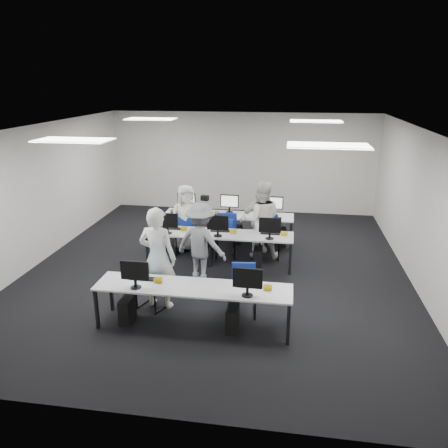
% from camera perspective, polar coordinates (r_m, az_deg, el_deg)
% --- Properties ---
extents(room, '(9.00, 9.02, 3.00)m').
position_cam_1_polar(room, '(9.07, -0.85, 2.95)').
color(room, black).
rests_on(room, ground).
extents(ceiling_panels, '(5.20, 4.60, 0.02)m').
position_cam_1_polar(ceiling_panels, '(8.79, -0.90, 12.32)').
color(ceiling_panels, white).
rests_on(ceiling_panels, room).
extents(desk_front, '(3.20, 0.70, 0.73)m').
position_cam_1_polar(desk_front, '(7.16, -4.06, -8.50)').
color(desk_front, silver).
rests_on(desk_front, ground).
extents(desk_mid, '(3.20, 0.70, 0.73)m').
position_cam_1_polar(desk_mid, '(9.50, -0.63, -1.50)').
color(desk_mid, silver).
rests_on(desk_mid, ground).
extents(desk_back, '(3.20, 0.70, 0.73)m').
position_cam_1_polar(desk_back, '(10.82, 0.58, 0.99)').
color(desk_back, silver).
rests_on(desk_back, ground).
extents(equipment_front, '(2.51, 0.41, 1.19)m').
position_cam_1_polar(equipment_front, '(7.33, -5.52, -10.69)').
color(equipment_front, '#0D5CB4').
rests_on(equipment_front, desk_front).
extents(equipment_mid, '(2.91, 0.41, 1.19)m').
position_cam_1_polar(equipment_mid, '(9.63, -1.76, -3.28)').
color(equipment_mid, white).
rests_on(equipment_mid, desk_mid).
extents(equipment_back, '(2.91, 0.41, 1.19)m').
position_cam_1_polar(equipment_back, '(10.91, 1.59, -0.64)').
color(equipment_back, white).
rests_on(equipment_back, desk_back).
extents(chair_0, '(0.59, 0.62, 0.92)m').
position_cam_1_polar(chair_0, '(8.03, -9.15, -8.69)').
color(chair_0, navy).
rests_on(chair_0, ground).
extents(chair_1, '(0.49, 0.52, 0.88)m').
position_cam_1_polar(chair_1, '(7.72, 2.55, -9.72)').
color(chair_1, navy).
rests_on(chair_1, ground).
extents(chair_2, '(0.58, 0.61, 0.91)m').
position_cam_1_polar(chair_2, '(10.46, -6.45, -2.02)').
color(chair_2, navy).
rests_on(chair_2, ground).
extents(chair_3, '(0.51, 0.55, 0.97)m').
position_cam_1_polar(chair_3, '(10.13, 0.30, -2.49)').
color(chair_3, navy).
rests_on(chair_3, ground).
extents(chair_4, '(0.55, 0.58, 0.97)m').
position_cam_1_polar(chair_4, '(10.08, 5.78, -2.68)').
color(chair_4, navy).
rests_on(chair_4, ground).
extents(chair_5, '(0.49, 0.52, 0.87)m').
position_cam_1_polar(chair_5, '(10.53, -4.97, -1.92)').
color(chair_5, navy).
rests_on(chair_5, ground).
extents(chair_6, '(0.48, 0.51, 0.88)m').
position_cam_1_polar(chair_6, '(10.32, 0.13, -2.23)').
color(chair_6, navy).
rests_on(chair_6, ground).
extents(chair_7, '(0.55, 0.57, 0.85)m').
position_cam_1_polar(chair_7, '(10.33, 5.84, -2.38)').
color(chair_7, navy).
rests_on(chair_7, ground).
extents(handbag, '(0.41, 0.27, 0.33)m').
position_cam_1_polar(handbag, '(9.88, -8.83, 0.37)').
color(handbag, '#8E6B49').
rests_on(handbag, desk_mid).
extents(student_0, '(0.74, 0.54, 1.86)m').
position_cam_1_polar(student_0, '(7.77, -8.64, -4.41)').
color(student_0, white).
rests_on(student_0, ground).
extents(student_1, '(0.95, 0.78, 1.78)m').
position_cam_1_polar(student_1, '(9.90, 4.90, 0.55)').
color(student_1, white).
rests_on(student_1, ground).
extents(student_2, '(0.92, 0.78, 1.59)m').
position_cam_1_polar(student_2, '(10.34, -4.94, 0.76)').
color(student_2, white).
rests_on(student_2, ground).
extents(student_3, '(0.97, 0.64, 1.53)m').
position_cam_1_polar(student_3, '(10.28, 4.56, 0.50)').
color(student_3, white).
rests_on(student_3, ground).
extents(photographer, '(1.20, 0.92, 1.65)m').
position_cam_1_polar(photographer, '(8.68, -3.03, -2.48)').
color(photographer, gray).
rests_on(photographer, ground).
extents(dslr_camera, '(0.19, 0.21, 0.10)m').
position_cam_1_polar(dslr_camera, '(8.56, -2.53, 3.40)').
color(dslr_camera, black).
rests_on(dslr_camera, photographer).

